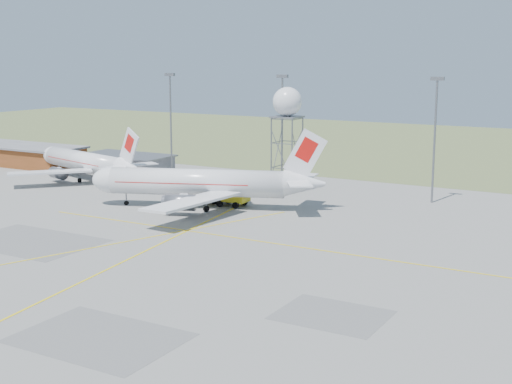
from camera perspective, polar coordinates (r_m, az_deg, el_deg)
The scene contains 11 objects.
ground at distance 73.52m, azimuth -15.62°, elevation -8.40°, with size 400.00×400.00×0.00m, color gray.
grass_strip at distance 196.13m, azimuth 14.91°, elevation 3.49°, with size 400.00×120.00×0.03m, color #59703E.
building_orange at distance 168.19m, azimuth -18.60°, elevation 2.88°, with size 33.00×12.00×4.30m.
building_grey at distance 148.73m, azimuth -10.31°, elevation 2.22°, with size 19.00×10.00×3.90m.
mast_a at distance 142.93m, azimuth -6.84°, elevation 6.05°, with size 2.20×0.50×20.50m.
mast_b at distance 129.57m, azimuth 2.10°, elevation 5.64°, with size 2.20×0.50×20.50m.
mast_c at distance 119.14m, azimuth 14.13°, elevation 4.87°, with size 2.20×0.50×20.50m.
airliner_main at distance 113.02m, azimuth -4.42°, elevation 0.71°, with size 36.67×34.41×12.90m.
airliner_far at distance 142.05m, azimuth -13.35°, elevation 2.32°, with size 32.84×31.19×11.32m.
radar_tower at distance 125.79m, azimuth 2.50°, elevation 4.71°, with size 5.11×5.11×18.49m.
fire_truck at distance 115.07m, azimuth -2.48°, elevation -0.28°, with size 8.42×3.60×3.33m.
Camera 1 is at (50.33, -48.08, 23.65)m, focal length 50.00 mm.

